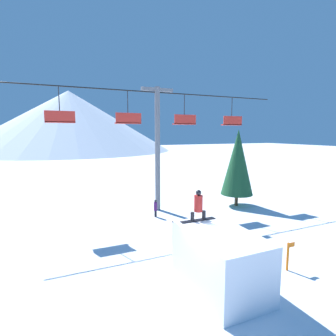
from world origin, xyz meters
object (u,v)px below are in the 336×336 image
Objects in this scene: pine_tree_near at (238,162)px; trail_marker at (288,255)px; snow_ramp at (220,260)px; snowboarder at (198,206)px; distant_skier at (156,208)px.

pine_tree_near reaches higher than trail_marker.
snow_ramp is 3.05× the size of trail_marker.
distant_skier is at bearing 83.20° from snowboarder.
snowboarder reaches higher than snow_ramp.
snow_ramp is 3.44m from trail_marker.
distant_skier is at bearing -179.03° from pine_tree_near.
distant_skier reaches higher than trail_marker.
trail_marker is 1.00× the size of distant_skier.
trail_marker is (-4.40, -9.10, -2.86)m from pine_tree_near.
snow_ramp is 0.61× the size of pine_tree_near.
snowboarder is at bearing -96.80° from distant_skier.
snow_ramp is at bearing -95.07° from distant_skier.
distant_skier is (0.88, 7.40, -2.16)m from snowboarder.
snowboarder is (-0.10, 1.47, 1.73)m from snow_ramp.
snow_ramp is 8.92m from distant_skier.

